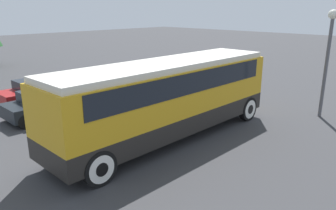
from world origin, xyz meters
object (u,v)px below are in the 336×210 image
tour_bus (170,93)px  lamp_post (329,47)px  parked_car_near (43,90)px  parked_car_mid (49,103)px

tour_bus → lamp_post: 8.04m
parked_car_near → parked_car_mid: parked_car_near is taller
tour_bus → lamp_post: (7.15, -3.37, 1.47)m
tour_bus → parked_car_mid: 6.62m
tour_bus → lamp_post: lamp_post is taller
tour_bus → parked_car_mid: bearing=109.1°
lamp_post → tour_bus: bearing=154.8°
parked_car_mid → lamp_post: bearing=-45.7°
parked_car_near → parked_car_mid: bearing=-110.3°
tour_bus → parked_car_mid: tour_bus is taller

